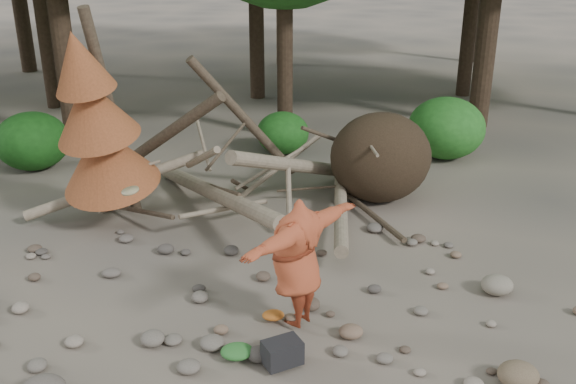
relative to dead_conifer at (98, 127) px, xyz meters
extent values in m
plane|color=#514C44|center=(3.12, -3.37, -2.11)|extent=(120.00, 120.00, 0.00)
ellipsoid|color=#332619|center=(5.72, 0.93, -1.12)|extent=(2.20, 1.87, 1.98)
cylinder|color=gray|center=(2.12, 0.33, -1.56)|extent=(2.61, 5.11, 1.08)
cylinder|color=gray|center=(3.92, 0.83, -1.21)|extent=(3.18, 3.71, 1.90)
cylinder|color=brown|center=(0.92, 1.23, -0.71)|extent=(3.08, 1.91, 2.49)
cylinder|color=gray|center=(4.72, 0.13, -1.76)|extent=(1.13, 4.98, 0.43)
cylinder|color=brown|center=(2.82, 1.43, -0.31)|extent=(2.39, 1.03, 2.89)
cylinder|color=gray|center=(0.12, 0.63, -1.41)|extent=(3.71, 0.86, 1.20)
cylinder|color=#4C3F30|center=(0.62, 0.13, -1.81)|extent=(1.52, 1.70, 0.49)
cylinder|color=gray|center=(3.32, 1.03, -1.31)|extent=(1.57, 0.85, 0.69)
cylinder|color=#4C3F30|center=(4.92, 1.53, -0.91)|extent=(1.92, 1.25, 1.10)
cylinder|color=gray|center=(1.92, 0.83, -0.61)|extent=(0.37, 1.42, 0.85)
cylinder|color=#4C3F30|center=(5.32, -0.17, -1.96)|extent=(0.79, 2.54, 0.12)
cylinder|color=gray|center=(2.32, -0.27, -1.66)|extent=(1.78, 1.11, 0.29)
cylinder|color=#4C3F30|center=(0.22, 0.43, 0.09)|extent=(0.67, 1.13, 4.35)
cone|color=brown|center=(0.06, 0.12, -0.61)|extent=(2.06, 2.13, 1.86)
cone|color=brown|center=(-0.05, -0.09, 0.39)|extent=(1.71, 1.78, 1.65)
cone|color=brown|center=(-0.14, -0.28, 1.29)|extent=(1.23, 1.30, 1.41)
cylinder|color=#38281C|center=(4.12, 5.83, 1.46)|extent=(0.44, 0.44, 7.14)
ellipsoid|color=#184F15|center=(-2.38, 3.83, -1.39)|extent=(1.80, 1.80, 1.44)
ellipsoid|color=#21641D|center=(3.92, 4.43, -1.55)|extent=(1.40, 1.40, 1.12)
ellipsoid|color=#2A7624|center=(8.12, 3.63, -1.31)|extent=(2.00, 2.00, 1.60)
imported|color=#A94426|center=(3.34, -3.81, -1.03)|extent=(2.24, 2.18, 2.00)
cylinder|color=#96885F|center=(1.08, -3.77, 0.16)|extent=(0.30, 0.31, 0.09)
cube|color=black|center=(3.04, -4.75, -1.94)|extent=(0.60, 0.50, 0.34)
ellipsoid|color=#2B6B2A|center=(2.43, -4.54, -2.03)|extent=(0.46, 0.38, 0.17)
ellipsoid|color=#A1541B|center=(3.00, -3.65, -2.05)|extent=(0.34, 0.28, 0.12)
ellipsoid|color=brown|center=(6.05, -5.45, -1.95)|extent=(0.54, 0.49, 0.32)
ellipsoid|color=gray|center=(6.71, -3.20, -1.95)|extent=(0.53, 0.47, 0.32)
camera|label=1|loc=(2.37, -11.95, 3.37)|focal=40.00mm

